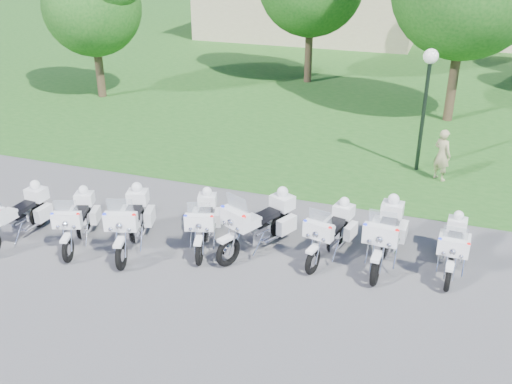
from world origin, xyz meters
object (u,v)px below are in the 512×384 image
(motorcycle_2, at_px, (131,221))
(motorcycle_4, at_px, (260,223))
(bystander_a, at_px, (442,155))
(motorcycle_5, at_px, (331,232))
(motorcycle_0, at_px, (18,215))
(motorcycle_7, at_px, (453,246))
(motorcycle_6, at_px, (386,234))
(motorcycle_1, at_px, (78,219))
(motorcycle_3, at_px, (204,221))
(lamp_post, at_px, (428,79))

(motorcycle_2, bearing_deg, motorcycle_4, -179.70)
(bystander_a, bearing_deg, motorcycle_5, 104.88)
(motorcycle_0, height_order, motorcycle_4, motorcycle_4)
(motorcycle_2, bearing_deg, motorcycle_7, 174.82)
(motorcycle_4, relative_size, motorcycle_6, 0.94)
(motorcycle_1, relative_size, motorcycle_2, 0.89)
(motorcycle_0, distance_m, motorcycle_2, 2.85)
(motorcycle_3, xyz_separation_m, motorcycle_5, (2.96, 0.51, 0.00))
(motorcycle_5, distance_m, lamp_post, 6.50)
(motorcycle_0, height_order, motorcycle_3, motorcycle_0)
(motorcycle_2, relative_size, motorcycle_5, 1.08)
(motorcycle_1, bearing_deg, motorcycle_7, 172.44)
(motorcycle_0, relative_size, motorcycle_2, 0.98)
(motorcycle_7, bearing_deg, motorcycle_2, 13.82)
(motorcycle_0, height_order, bystander_a, bystander_a)
(motorcycle_6, bearing_deg, bystander_a, -97.96)
(motorcycle_0, distance_m, motorcycle_4, 5.90)
(motorcycle_3, xyz_separation_m, motorcycle_6, (4.18, 0.67, 0.08))
(motorcycle_3, distance_m, motorcycle_5, 3.01)
(motorcycle_5, distance_m, motorcycle_7, 2.70)
(motorcycle_2, relative_size, motorcycle_6, 0.95)
(motorcycle_1, distance_m, motorcycle_6, 7.26)
(motorcycle_4, relative_size, bystander_a, 1.46)
(motorcycle_2, height_order, motorcycle_6, motorcycle_6)
(motorcycle_1, xyz_separation_m, lamp_post, (7.32, 7.32, 2.27))
(motorcycle_5, bearing_deg, motorcycle_3, 22.10)
(motorcycle_5, relative_size, bystander_a, 1.37)
(motorcycle_4, bearing_deg, motorcycle_6, -146.48)
(motorcycle_6, relative_size, bystander_a, 1.55)
(motorcycle_1, relative_size, motorcycle_6, 0.85)
(motorcycle_4, bearing_deg, motorcycle_7, -147.63)
(motorcycle_2, distance_m, lamp_post, 9.54)
(motorcycle_3, xyz_separation_m, motorcycle_4, (1.33, 0.24, 0.09))
(motorcycle_0, bearing_deg, bystander_a, -140.30)
(motorcycle_6, xyz_separation_m, bystander_a, (0.95, 5.20, 0.10))
(motorcycle_6, bearing_deg, motorcycle_4, 11.03)
(motorcycle_0, relative_size, motorcycle_4, 0.99)
(motorcycle_5, bearing_deg, motorcycle_1, 25.75)
(motorcycle_4, bearing_deg, bystander_a, -99.10)
(bystander_a, bearing_deg, motorcycle_0, 73.64)
(motorcycle_2, xyz_separation_m, motorcycle_4, (2.92, 0.88, 0.02))
(motorcycle_3, xyz_separation_m, bystander_a, (5.12, 5.87, 0.18))
(motorcycle_4, xyz_separation_m, bystander_a, (3.79, 5.63, 0.09))
(motorcycle_6, bearing_deg, motorcycle_5, 9.71)
(motorcycle_6, relative_size, lamp_post, 0.65)
(motorcycle_4, relative_size, motorcycle_7, 1.10)
(bystander_a, bearing_deg, motorcycle_1, 76.95)
(motorcycle_7, bearing_deg, motorcycle_4, 9.99)
(motorcycle_5, bearing_deg, motorcycle_2, 26.55)
(motorcycle_2, bearing_deg, bystander_a, -152.38)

